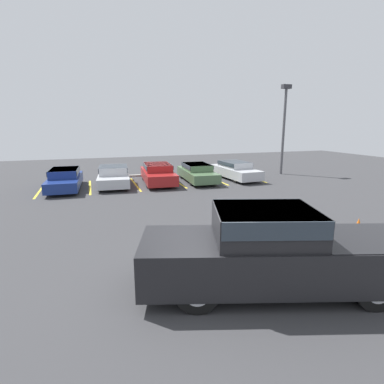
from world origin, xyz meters
TOP-DOWN VIEW (x-y plane):
  - ground_plane at (0.00, 0.00)m, footprint 60.00×60.00m
  - stall_stripe_a at (-5.49, 13.06)m, footprint 0.12×4.51m
  - stall_stripe_b at (-2.72, 13.06)m, footprint 0.12×4.51m
  - stall_stripe_c at (0.06, 13.06)m, footprint 0.12×4.51m
  - stall_stripe_d at (2.83, 13.06)m, footprint 0.12×4.51m
  - stall_stripe_e at (5.61, 13.06)m, footprint 0.12×4.51m
  - stall_stripe_f at (8.38, 13.06)m, footprint 0.12×4.51m
  - pickup_truck at (1.33, -0.61)m, footprint 6.46×3.68m
  - parked_sedan_a at (-4.08, 12.94)m, footprint 1.91×4.65m
  - parked_sedan_b at (-1.26, 13.12)m, footprint 2.22×4.55m
  - parked_sedan_c at (1.54, 13.04)m, footprint 2.16×4.82m
  - parked_sedan_d at (4.21, 12.88)m, footprint 2.02×4.84m
  - parked_sedan_e at (7.05, 12.86)m, footprint 1.94×4.73m
  - light_post at (11.42, 13.65)m, footprint 0.70×0.36m
  - traffic_cone at (6.03, 1.45)m, footprint 0.49×0.49m
  - wheel_stop_curb at (0.25, 16.00)m, footprint 1.71×0.20m

SIDE VIEW (x-z plane):
  - ground_plane at x=0.00m, z-range 0.00..0.00m
  - stall_stripe_a at x=-5.49m, z-range 0.00..0.01m
  - stall_stripe_b at x=-2.72m, z-range 0.00..0.01m
  - stall_stripe_c at x=0.06m, z-range 0.00..0.01m
  - stall_stripe_d at x=2.83m, z-range 0.00..0.01m
  - stall_stripe_e at x=5.61m, z-range 0.00..0.01m
  - stall_stripe_f at x=8.38m, z-range 0.00..0.01m
  - wheel_stop_curb at x=0.25m, z-range 0.00..0.14m
  - traffic_cone at x=6.03m, z-range -0.02..0.61m
  - parked_sedan_d at x=4.21m, z-range 0.05..1.22m
  - parked_sedan_a at x=-4.08m, z-range 0.04..1.26m
  - parked_sedan_e at x=7.05m, z-range 0.04..1.26m
  - parked_sedan_b at x=-1.26m, z-range 0.05..1.27m
  - parked_sedan_c at x=1.54m, z-range 0.04..1.30m
  - pickup_truck at x=1.33m, z-range -0.01..1.94m
  - light_post at x=11.42m, z-range 0.64..7.27m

